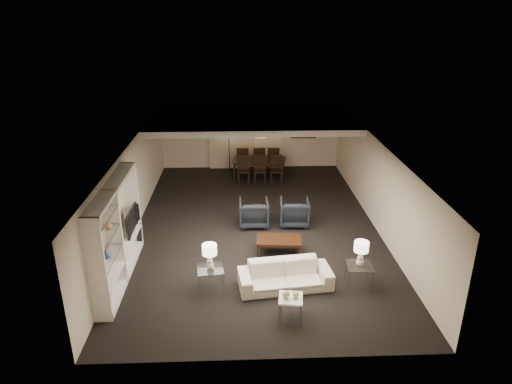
{
  "coord_description": "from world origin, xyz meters",
  "views": [
    {
      "loc": [
        -0.49,
        -12.1,
        5.97
      ],
      "look_at": [
        0.0,
        0.0,
        1.1
      ],
      "focal_mm": 32.0,
      "sensor_mm": 36.0,
      "label": 1
    }
  ],
  "objects_px": {
    "chair_nm": "(260,170)",
    "chair_nr": "(276,170)",
    "dining_table": "(259,169)",
    "coffee_table": "(279,246)",
    "side_table_left": "(211,279)",
    "armchair_left": "(254,213)",
    "table_lamp_left": "(210,257)",
    "chair_nl": "(244,170)",
    "table_lamp_right": "(361,254)",
    "vase_amber": "(108,226)",
    "television": "(128,221)",
    "pendant_light": "(260,133)",
    "sofa": "(285,276)",
    "chair_fr": "(274,159)",
    "side_table_right": "(359,275)",
    "chair_fl": "(243,159)",
    "marble_table": "(290,307)",
    "vase_blue": "(106,255)",
    "chair_fm": "(258,159)",
    "armchair_right": "(294,212)",
    "floor_lamp": "(229,150)",
    "floor_speaker": "(138,224)"
  },
  "relations": [
    {
      "from": "sofa",
      "to": "chair_fm",
      "type": "relative_size",
      "value": 2.06
    },
    {
      "from": "chair_nm",
      "to": "chair_nr",
      "type": "distance_m",
      "value": 0.6
    },
    {
      "from": "chair_nr",
      "to": "chair_fr",
      "type": "xyz_separation_m",
      "value": [
        -0.0,
        1.3,
        0.0
      ]
    },
    {
      "from": "sofa",
      "to": "television",
      "type": "relative_size",
      "value": 2.06
    },
    {
      "from": "side_table_right",
      "to": "chair_fl",
      "type": "xyz_separation_m",
      "value": [
        -2.55,
        8.08,
        0.24
      ]
    },
    {
      "from": "side_table_left",
      "to": "chair_nl",
      "type": "xyz_separation_m",
      "value": [
        0.85,
        6.78,
        0.24
      ]
    },
    {
      "from": "television",
      "to": "armchair_right",
      "type": "bearing_deg",
      "value": -68.13
    },
    {
      "from": "dining_table",
      "to": "chair_nr",
      "type": "xyz_separation_m",
      "value": [
        0.6,
        -0.65,
        0.17
      ]
    },
    {
      "from": "floor_lamp",
      "to": "floor_speaker",
      "type": "bearing_deg",
      "value": -110.9
    },
    {
      "from": "table_lamp_left",
      "to": "chair_nl",
      "type": "relative_size",
      "value": 0.59
    },
    {
      "from": "coffee_table",
      "to": "dining_table",
      "type": "relative_size",
      "value": 0.59
    },
    {
      "from": "armchair_left",
      "to": "vase_blue",
      "type": "relative_size",
      "value": 4.63
    },
    {
      "from": "armchair_right",
      "to": "pendant_light",
      "type": "bearing_deg",
      "value": -72.44
    },
    {
      "from": "table_lamp_left",
      "to": "chair_nl",
      "type": "height_order",
      "value": "table_lamp_left"
    },
    {
      "from": "table_lamp_left",
      "to": "floor_lamp",
      "type": "xyz_separation_m",
      "value": [
        0.31,
        8.39,
        -0.04
      ]
    },
    {
      "from": "chair_nr",
      "to": "armchair_right",
      "type": "bearing_deg",
      "value": -84.42
    },
    {
      "from": "table_lamp_right",
      "to": "chair_fl",
      "type": "height_order",
      "value": "table_lamp_right"
    },
    {
      "from": "chair_nl",
      "to": "sofa",
      "type": "bearing_deg",
      "value": -84.54
    },
    {
      "from": "pendant_light",
      "to": "sofa",
      "type": "distance_m",
      "value": 6.88
    },
    {
      "from": "armchair_left",
      "to": "chair_fr",
      "type": "distance_m",
      "value": 4.88
    },
    {
      "from": "table_lamp_left",
      "to": "chair_nm",
      "type": "height_order",
      "value": "table_lamp_left"
    },
    {
      "from": "side_table_left",
      "to": "armchair_left",
      "type": "bearing_deg",
      "value": 71.57
    },
    {
      "from": "armchair_left",
      "to": "chair_nm",
      "type": "height_order",
      "value": "chair_nm"
    },
    {
      "from": "vase_amber",
      "to": "chair_nr",
      "type": "height_order",
      "value": "vase_amber"
    },
    {
      "from": "dining_table",
      "to": "chair_fr",
      "type": "height_order",
      "value": "chair_fr"
    },
    {
      "from": "chair_nm",
      "to": "chair_fl",
      "type": "bearing_deg",
      "value": 119.2
    },
    {
      "from": "chair_fm",
      "to": "chair_fr",
      "type": "relative_size",
      "value": 1.0
    },
    {
      "from": "dining_table",
      "to": "coffee_table",
      "type": "bearing_deg",
      "value": -79.61
    },
    {
      "from": "floor_speaker",
      "to": "chair_fl",
      "type": "distance_m",
      "value": 6.53
    },
    {
      "from": "sofa",
      "to": "chair_nl",
      "type": "bearing_deg",
      "value": 90.01
    },
    {
      "from": "floor_speaker",
      "to": "coffee_table",
      "type": "bearing_deg",
      "value": -5.19
    },
    {
      "from": "chair_nr",
      "to": "chair_fr",
      "type": "bearing_deg",
      "value": 91.52
    },
    {
      "from": "table_lamp_right",
      "to": "vase_amber",
      "type": "xyz_separation_m",
      "value": [
        -5.55,
        0.04,
        0.8
      ]
    },
    {
      "from": "sofa",
      "to": "table_lamp_right",
      "type": "bearing_deg",
      "value": -7.11
    },
    {
      "from": "chair_nr",
      "to": "floor_lamp",
      "type": "bearing_deg",
      "value": 138.86
    },
    {
      "from": "armchair_left",
      "to": "chair_nl",
      "type": "relative_size",
      "value": 0.84
    },
    {
      "from": "vase_amber",
      "to": "chair_nm",
      "type": "relative_size",
      "value": 0.16
    },
    {
      "from": "pendant_light",
      "to": "armchair_right",
      "type": "xyz_separation_m",
      "value": [
        0.84,
        -3.39,
        -1.53
      ]
    },
    {
      "from": "pendant_light",
      "to": "table_lamp_left",
      "type": "relative_size",
      "value": 0.87
    },
    {
      "from": "sofa",
      "to": "vase_amber",
      "type": "xyz_separation_m",
      "value": [
        -3.85,
        0.04,
        1.33
      ]
    },
    {
      "from": "chair_fl",
      "to": "floor_lamp",
      "type": "height_order",
      "value": "floor_lamp"
    },
    {
      "from": "marble_table",
      "to": "vase_amber",
      "type": "xyz_separation_m",
      "value": [
        -3.85,
        1.14,
        1.4
      ]
    },
    {
      "from": "side_table_right",
      "to": "chair_nr",
      "type": "height_order",
      "value": "chair_nr"
    },
    {
      "from": "coffee_table",
      "to": "vase_blue",
      "type": "distance_m",
      "value": 4.42
    },
    {
      "from": "floor_speaker",
      "to": "dining_table",
      "type": "bearing_deg",
      "value": 60.52
    },
    {
      "from": "chair_nr",
      "to": "armchair_left",
      "type": "bearing_deg",
      "value": -103.77
    },
    {
      "from": "table_lamp_left",
      "to": "chair_fm",
      "type": "distance_m",
      "value": 8.22
    },
    {
      "from": "television",
      "to": "vase_amber",
      "type": "height_order",
      "value": "vase_amber"
    },
    {
      "from": "chair_nl",
      "to": "armchair_left",
      "type": "bearing_deg",
      "value": -87.6
    },
    {
      "from": "table_lamp_left",
      "to": "chair_nr",
      "type": "distance_m",
      "value": 7.1
    }
  ]
}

